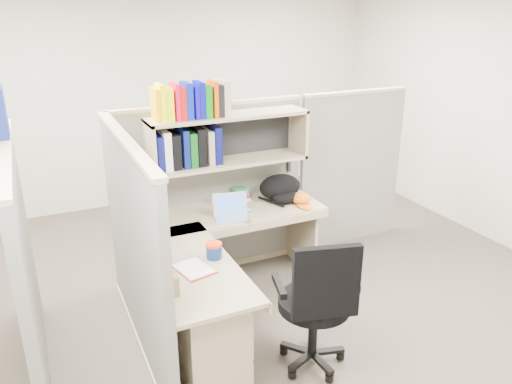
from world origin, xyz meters
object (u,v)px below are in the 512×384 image
backpack (283,189)px  task_chair (315,324)px  laptop (232,208)px  snack_canister (214,250)px  desk (217,300)px

backpack → task_chair: 1.48m
laptop → backpack: backpack is taller
backpack → task_chair: bearing=-111.3°
snack_canister → task_chair: size_ratio=0.11×
snack_canister → task_chair: (0.52, -0.56, -0.42)m
laptop → backpack: bearing=31.3°
desk → snack_canister: bearing=75.4°
laptop → task_chair: task_chair is taller
snack_canister → backpack: bearing=38.9°
desk → snack_canister: snack_canister is taller
laptop → backpack: 0.62m
snack_canister → task_chair: bearing=-46.9°
desk → laptop: 0.88m
task_chair → snack_canister: bearing=133.1°
desk → laptop: bearing=59.3°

